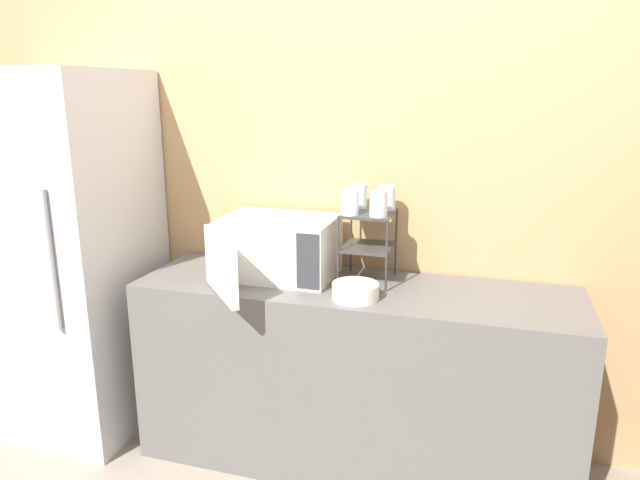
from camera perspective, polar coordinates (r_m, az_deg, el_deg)
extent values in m
cube|color=tan|center=(2.80, 5.15, 5.48)|extent=(8.00, 0.06, 2.60)
cube|color=#595654|center=(2.77, 3.30, -13.36)|extent=(2.00, 0.58, 0.89)
cube|color=silver|center=(2.71, -4.07, -0.68)|extent=(0.52, 0.38, 0.28)
cube|color=#B7B2A8|center=(2.57, -6.73, -1.62)|extent=(0.37, 0.01, 0.24)
cube|color=#333338|center=(2.47, -1.23, -2.17)|extent=(0.10, 0.01, 0.25)
cube|color=silver|center=(2.46, -9.95, -2.49)|extent=(0.29, 0.32, 0.27)
cylinder|color=#333333|center=(2.53, 1.80, -1.22)|extent=(0.01, 0.01, 0.33)
cylinder|color=#333333|center=(2.49, 6.68, -1.61)|extent=(0.01, 0.01, 0.33)
cylinder|color=#333333|center=(2.76, 3.12, 0.12)|extent=(0.01, 0.01, 0.33)
cylinder|color=#333333|center=(2.72, 7.61, -0.22)|extent=(0.01, 0.01, 0.33)
cube|color=#333333|center=(2.62, 4.81, -0.70)|extent=(0.22, 0.25, 0.01)
cube|color=#333333|center=(2.59, 4.88, 2.66)|extent=(0.22, 0.25, 0.01)
cylinder|color=silver|center=(2.52, 3.02, 3.79)|extent=(0.08, 0.08, 0.11)
cylinder|color=silver|center=(2.64, 6.71, 4.22)|extent=(0.08, 0.08, 0.11)
cylinder|color=silver|center=(2.49, 5.87, 3.62)|extent=(0.08, 0.08, 0.11)
cylinder|color=silver|center=(2.67, 3.90, 4.40)|extent=(0.08, 0.08, 0.11)
cylinder|color=silver|center=(2.44, 3.54, -5.79)|extent=(0.11, 0.11, 0.01)
cylinder|color=silver|center=(2.43, 3.55, -5.12)|extent=(0.20, 0.20, 0.07)
cube|color=#B7B7BC|center=(3.20, -23.77, -1.46)|extent=(0.74, 0.70, 1.85)
cylinder|color=#99999E|center=(2.78, -25.27, -1.99)|extent=(0.02, 0.02, 0.65)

